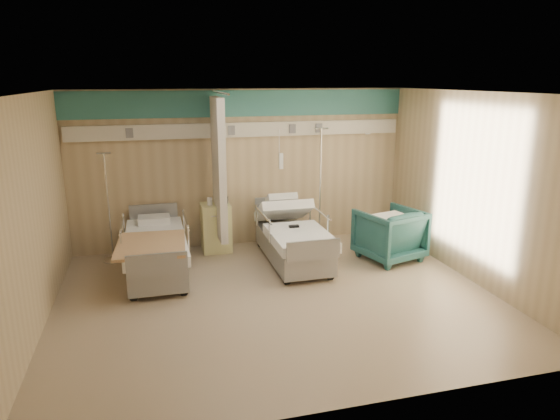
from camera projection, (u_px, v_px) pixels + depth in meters
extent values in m
cube|color=gray|center=(277.00, 298.00, 6.98)|extent=(6.00, 5.00, 0.00)
cube|color=tan|center=(243.00, 169.00, 8.96)|extent=(6.00, 0.04, 2.80)
cube|color=tan|center=(349.00, 268.00, 4.29)|extent=(6.00, 0.04, 2.80)
cube|color=tan|center=(31.00, 216.00, 5.88)|extent=(0.04, 5.00, 2.80)
cube|color=tan|center=(474.00, 188.00, 7.36)|extent=(0.04, 5.00, 2.80)
cube|color=white|center=(277.00, 93.00, 6.26)|extent=(6.00, 5.00, 0.04)
cube|color=#327572|center=(241.00, 103.00, 8.64)|extent=(6.00, 0.04, 0.45)
cube|color=beige|center=(242.00, 130.00, 8.73)|extent=(5.88, 0.08, 0.25)
cylinder|color=silver|center=(220.00, 93.00, 7.65)|extent=(0.03, 1.80, 0.03)
cube|color=beige|center=(219.00, 169.00, 8.29)|extent=(0.12, 0.90, 2.35)
cube|color=#F1EC97|center=(216.00, 227.00, 8.79)|extent=(0.50, 0.48, 0.85)
imported|color=#205252|center=(389.00, 234.00, 8.38)|extent=(1.16, 1.17, 0.87)
cube|color=white|center=(393.00, 207.00, 8.27)|extent=(0.67, 0.63, 0.06)
cylinder|color=silver|center=(319.00, 240.00, 9.42)|extent=(0.38, 0.38, 0.03)
cylinder|color=silver|center=(320.00, 186.00, 9.15)|extent=(0.03, 0.03, 2.11)
cylinder|color=silver|center=(321.00, 128.00, 8.88)|extent=(0.25, 0.03, 0.03)
cylinder|color=silver|center=(113.00, 260.00, 8.38)|extent=(0.33, 0.33, 0.03)
cylinder|color=silver|center=(109.00, 209.00, 8.15)|extent=(0.03, 0.03, 1.82)
cylinder|color=silver|center=(104.00, 153.00, 7.92)|extent=(0.22, 0.03, 0.03)
cube|color=black|center=(294.00, 226.00, 8.09)|extent=(0.16, 0.07, 0.04)
cube|color=tan|center=(151.00, 245.00, 7.19)|extent=(1.04, 1.27, 0.04)
cube|color=black|center=(222.00, 200.00, 8.74)|extent=(0.22, 0.17, 0.11)
cylinder|color=white|center=(210.00, 201.00, 8.61)|extent=(0.11, 0.11, 0.13)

